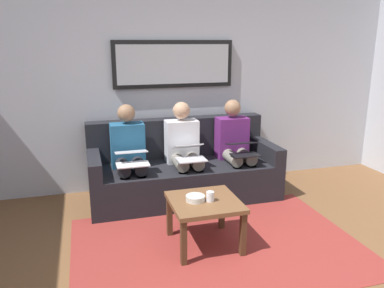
{
  "coord_description": "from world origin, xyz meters",
  "views": [
    {
      "loc": [
        1.1,
        2.14,
        1.82
      ],
      "look_at": [
        0.0,
        -1.7,
        0.75
      ],
      "focal_mm": 35.96,
      "sensor_mm": 36.0,
      "label": 1
    }
  ],
  "objects_px": {
    "coffee_table": "(205,207)",
    "person_left": "(235,144)",
    "laptop_black": "(243,148)",
    "cup": "(210,196)",
    "person_middle": "(184,148)",
    "couch": "(183,170)",
    "bowl": "(195,198)",
    "laptop_silver": "(189,152)",
    "person_right": "(129,152)",
    "laptop_white": "(132,157)",
    "framed_mirror": "(174,64)"
  },
  "relations": [
    {
      "from": "person_left",
      "to": "laptop_black",
      "type": "relative_size",
      "value": 3.49
    },
    {
      "from": "person_left",
      "to": "coffee_table",
      "type": "bearing_deg",
      "value": 56.84
    },
    {
      "from": "framed_mirror",
      "to": "laptop_white",
      "type": "bearing_deg",
      "value": 47.98
    },
    {
      "from": "person_right",
      "to": "laptop_black",
      "type": "bearing_deg",
      "value": 168.95
    },
    {
      "from": "framed_mirror",
      "to": "laptop_white",
      "type": "height_order",
      "value": "framed_mirror"
    },
    {
      "from": "coffee_table",
      "to": "cup",
      "type": "xyz_separation_m",
      "value": [
        -0.04,
        0.03,
        0.11
      ]
    },
    {
      "from": "framed_mirror",
      "to": "laptop_silver",
      "type": "height_order",
      "value": "framed_mirror"
    },
    {
      "from": "laptop_black",
      "to": "cup",
      "type": "bearing_deg",
      "value": 52.73
    },
    {
      "from": "cup",
      "to": "person_middle",
      "type": "relative_size",
      "value": 0.08
    },
    {
      "from": "framed_mirror",
      "to": "laptop_silver",
      "type": "relative_size",
      "value": 3.98
    },
    {
      "from": "bowl",
      "to": "person_left",
      "type": "relative_size",
      "value": 0.15
    },
    {
      "from": "person_middle",
      "to": "laptop_white",
      "type": "relative_size",
      "value": 3.33
    },
    {
      "from": "bowl",
      "to": "laptop_silver",
      "type": "distance_m",
      "value": 0.94
    },
    {
      "from": "cup",
      "to": "laptop_white",
      "type": "relative_size",
      "value": 0.26
    },
    {
      "from": "coffee_table",
      "to": "laptop_silver",
      "type": "xyz_separation_m",
      "value": [
        -0.11,
        -0.92,
        0.25
      ]
    },
    {
      "from": "cup",
      "to": "person_middle",
      "type": "bearing_deg",
      "value": -93.4
    },
    {
      "from": "couch",
      "to": "laptop_black",
      "type": "distance_m",
      "value": 0.78
    },
    {
      "from": "bowl",
      "to": "person_middle",
      "type": "bearing_deg",
      "value": -99.72
    },
    {
      "from": "person_right",
      "to": "couch",
      "type": "bearing_deg",
      "value": -173.87
    },
    {
      "from": "coffee_table",
      "to": "bowl",
      "type": "xyz_separation_m",
      "value": [
        0.08,
        -0.01,
        0.09
      ]
    },
    {
      "from": "laptop_black",
      "to": "person_middle",
      "type": "height_order",
      "value": "person_middle"
    },
    {
      "from": "laptop_white",
      "to": "person_right",
      "type": "bearing_deg",
      "value": -90.0
    },
    {
      "from": "person_left",
      "to": "person_middle",
      "type": "distance_m",
      "value": 0.64
    },
    {
      "from": "coffee_table",
      "to": "cup",
      "type": "distance_m",
      "value": 0.12
    },
    {
      "from": "laptop_black",
      "to": "laptop_silver",
      "type": "xyz_separation_m",
      "value": [
        0.64,
        -0.02,
        0.0
      ]
    },
    {
      "from": "laptop_black",
      "to": "person_left",
      "type": "bearing_deg",
      "value": -90.0
    },
    {
      "from": "bowl",
      "to": "laptop_white",
      "type": "distance_m",
      "value": 1.0
    },
    {
      "from": "framed_mirror",
      "to": "person_middle",
      "type": "relative_size",
      "value": 1.31
    },
    {
      "from": "laptop_white",
      "to": "laptop_black",
      "type": "bearing_deg",
      "value": -179.86
    },
    {
      "from": "person_left",
      "to": "laptop_black",
      "type": "distance_m",
      "value": 0.25
    },
    {
      "from": "coffee_table",
      "to": "laptop_black",
      "type": "distance_m",
      "value": 1.2
    },
    {
      "from": "laptop_black",
      "to": "coffee_table",
      "type": "bearing_deg",
      "value": 50.13
    },
    {
      "from": "coffee_table",
      "to": "bowl",
      "type": "distance_m",
      "value": 0.13
    },
    {
      "from": "bowl",
      "to": "person_middle",
      "type": "height_order",
      "value": "person_middle"
    },
    {
      "from": "couch",
      "to": "person_middle",
      "type": "xyz_separation_m",
      "value": [
        0.0,
        0.07,
        0.3
      ]
    },
    {
      "from": "couch",
      "to": "cup",
      "type": "bearing_deg",
      "value": 86.79
    },
    {
      "from": "couch",
      "to": "person_right",
      "type": "relative_size",
      "value": 1.93
    },
    {
      "from": "coffee_table",
      "to": "bowl",
      "type": "relative_size",
      "value": 3.58
    },
    {
      "from": "coffee_table",
      "to": "cup",
      "type": "bearing_deg",
      "value": 139.6
    },
    {
      "from": "cup",
      "to": "laptop_silver",
      "type": "xyz_separation_m",
      "value": [
        -0.07,
        -0.95,
        0.14
      ]
    },
    {
      "from": "person_left",
      "to": "bowl",
      "type": "bearing_deg",
      "value": 53.75
    },
    {
      "from": "person_left",
      "to": "person_middle",
      "type": "xyz_separation_m",
      "value": [
        0.64,
        0.0,
        0.0
      ]
    },
    {
      "from": "couch",
      "to": "coffee_table",
      "type": "relative_size",
      "value": 3.59
    },
    {
      "from": "bowl",
      "to": "person_middle",
      "type": "distance_m",
      "value": 1.16
    },
    {
      "from": "coffee_table",
      "to": "person_left",
      "type": "xyz_separation_m",
      "value": [
        -0.75,
        -1.15,
        0.23
      ]
    },
    {
      "from": "framed_mirror",
      "to": "cup",
      "type": "bearing_deg",
      "value": 87.55
    },
    {
      "from": "bowl",
      "to": "person_left",
      "type": "distance_m",
      "value": 1.42
    },
    {
      "from": "couch",
      "to": "laptop_silver",
      "type": "bearing_deg",
      "value": 90.0
    },
    {
      "from": "laptop_white",
      "to": "couch",
      "type": "bearing_deg",
      "value": -153.3
    },
    {
      "from": "framed_mirror",
      "to": "cup",
      "type": "height_order",
      "value": "framed_mirror"
    }
  ]
}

